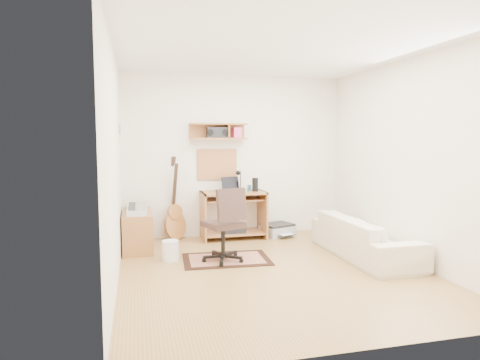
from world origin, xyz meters
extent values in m
cube|color=#A77E45|center=(0.00, 0.00, -0.01)|extent=(3.60, 4.00, 0.01)
cube|color=white|center=(0.00, 0.00, 2.60)|extent=(3.60, 4.00, 0.01)
cube|color=white|center=(0.00, 2.00, 1.30)|extent=(3.60, 0.01, 2.60)
cube|color=white|center=(-1.80, 0.00, 1.30)|extent=(0.01, 4.00, 2.60)
cube|color=white|center=(1.80, 0.00, 1.30)|extent=(0.01, 4.00, 2.60)
cube|color=#A66C3A|center=(-0.30, 1.88, 1.70)|extent=(0.90, 0.25, 0.26)
cube|color=tan|center=(-0.30, 1.98, 1.17)|extent=(0.64, 0.03, 0.49)
cube|color=#4C8CBF|center=(-1.79, 1.50, 1.72)|extent=(0.02, 0.20, 0.15)
cylinder|color=black|center=(0.25, 1.68, 0.86)|extent=(0.10, 0.10, 0.22)
cylinder|color=#325696|center=(0.20, 1.83, 0.79)|extent=(0.06, 0.06, 0.09)
cube|color=black|center=(-0.32, 1.87, 1.68)|extent=(0.32, 0.15, 0.17)
cube|color=tan|center=(-0.45, 0.57, 0.01)|extent=(1.17, 0.82, 0.01)
cube|color=#A66C3A|center=(-1.58, 1.40, 0.28)|extent=(0.40, 0.90, 0.55)
cube|color=#B2B5BA|center=(-1.58, 1.40, 0.59)|extent=(0.27, 0.86, 0.07)
cylinder|color=white|center=(-1.16, 0.72, 0.13)|extent=(0.25, 0.25, 0.26)
cube|color=#A5A8AA|center=(0.65, 1.74, 0.09)|extent=(0.59, 0.52, 0.19)
imported|color=beige|center=(1.38, 0.28, 0.36)|extent=(0.54, 1.85, 0.72)
camera|label=1|loc=(-1.57, -4.70, 1.58)|focal=31.45mm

